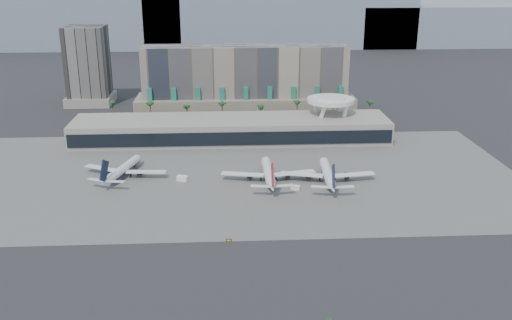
{
  "coord_description": "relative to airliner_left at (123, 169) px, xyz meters",
  "views": [
    {
      "loc": [
        -2.58,
        -187.94,
        91.85
      ],
      "look_at": [
        9.69,
        40.0,
        12.42
      ],
      "focal_mm": 40.0,
      "sensor_mm": 36.0,
      "label": 1
    }
  ],
  "objects": [
    {
      "name": "airliner_right",
      "position": [
        91.18,
        -11.24,
        0.25
      ],
      "size": [
        42.26,
        43.58,
        15.04
      ],
      "rotation": [
        0.0,
        0.0,
        -0.06
      ],
      "color": "white",
      "rests_on": "ground"
    },
    {
      "name": "saucer_structure",
      "position": [
        104.55,
        59.98,
        14.91
      ],
      "size": [
        26.0,
        26.0,
        21.89
      ],
      "color": "white",
      "rests_on": "ground"
    },
    {
      "name": "airliner_centre",
      "position": [
        65.24,
        -8.76,
        0.25
      ],
      "size": [
        42.39,
        43.6,
        15.06
      ],
      "rotation": [
        0.0,
        0.0,
        0.01
      ],
      "color": "white",
      "rests_on": "ground"
    },
    {
      "name": "mountain_ridge",
      "position": [
        77.42,
        413.98,
        26.34
      ],
      "size": [
        680.0,
        60.0,
        70.0
      ],
      "color": "gray",
      "rests_on": "ground"
    },
    {
      "name": "taxiway_sign",
      "position": [
        47.05,
        -65.97,
        -3.1
      ],
      "size": [
        2.0,
        0.37,
        0.91
      ],
      "rotation": [
        0.0,
        0.0,
        0.03
      ],
      "color": "black",
      "rests_on": "ground"
    },
    {
      "name": "apron_pad",
      "position": [
        49.55,
        -1.02,
        -3.51
      ],
      "size": [
        260.0,
        130.0,
        0.06
      ],
      "primitive_type": "cube",
      "color": "#5B5B59",
      "rests_on": "ground"
    },
    {
      "name": "airliner_left",
      "position": [
        0.0,
        0.0,
        0.0
      ],
      "size": [
        38.29,
        39.68,
        14.06
      ],
      "rotation": [
        0.0,
        0.0,
        -0.28
      ],
      "color": "white",
      "rests_on": "ground"
    },
    {
      "name": "terminal",
      "position": [
        49.55,
        53.81,
        2.97
      ],
      "size": [
        170.0,
        32.5,
        14.5
      ],
      "color": "#A1998D",
      "rests_on": "ground"
    },
    {
      "name": "hotel",
      "position": [
        59.55,
        118.39,
        13.26
      ],
      "size": [
        140.0,
        30.0,
        42.0
      ],
      "color": "tan",
      "rests_on": "ground"
    },
    {
      "name": "service_vehicle_b",
      "position": [
        75.95,
        -19.81,
        -2.61
      ],
      "size": [
        4.12,
        3.22,
        1.86
      ],
      "primitive_type": "cube",
      "rotation": [
        0.0,
        0.0,
        -0.36
      ],
      "color": "white",
      "rests_on": "ground"
    },
    {
      "name": "palm_row",
      "position": [
        56.55,
        88.98,
        6.95
      ],
      "size": [
        157.8,
        2.8,
        13.1
      ],
      "color": "brown",
      "rests_on": "ground"
    },
    {
      "name": "service_vehicle_a",
      "position": [
        27.08,
        -6.79,
        -2.38
      ],
      "size": [
        5.32,
        4.11,
        2.34
      ],
      "primitive_type": "cube",
      "rotation": [
        0.0,
        0.0,
        -0.43
      ],
      "color": "white",
      "rests_on": "ground"
    },
    {
      "name": "ground",
      "position": [
        49.55,
        -56.02,
        -3.54
      ],
      "size": [
        900.0,
        900.0,
        0.0
      ],
      "primitive_type": "plane",
      "color": "#232326",
      "rests_on": "ground"
    },
    {
      "name": "office_tower",
      "position": [
        -45.45,
        143.98,
        19.39
      ],
      "size": [
        30.0,
        30.0,
        52.0
      ],
      "color": "black",
      "rests_on": "ground"
    }
  ]
}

